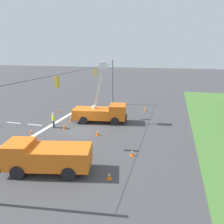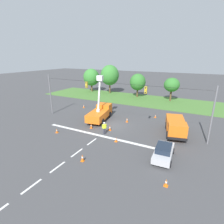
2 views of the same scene
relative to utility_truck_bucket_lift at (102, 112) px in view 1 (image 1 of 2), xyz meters
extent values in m
plane|color=#424244|center=(3.23, -1.31, -1.36)|extent=(200.00, 200.00, 0.00)
cube|color=silver|center=(3.23, -5.45, -1.35)|extent=(17.60, 0.50, 0.01)
cube|color=silver|center=(3.23, -7.45, -1.35)|extent=(0.20, 2.00, 0.01)
cube|color=silver|center=(3.23, -10.45, -1.35)|extent=(0.20, 2.00, 0.01)
cylinder|color=slate|center=(-9.77, -1.31, 2.24)|extent=(0.20, 0.20, 7.20)
cylinder|color=black|center=(3.23, -1.31, 5.24)|extent=(26.00, 0.03, 0.03)
cylinder|color=black|center=(-1.63, -1.31, 5.19)|extent=(0.02, 0.02, 0.10)
cube|color=gold|center=(-1.63, -1.31, 4.66)|extent=(0.32, 0.28, 0.96)
cylinder|color=black|center=(-1.63, -1.47, 4.98)|extent=(0.16, 0.05, 0.16)
cylinder|color=yellow|center=(-1.63, -1.47, 4.66)|extent=(0.16, 0.05, 0.16)
cylinder|color=black|center=(-1.63, -1.47, 4.34)|extent=(0.16, 0.05, 0.16)
cylinder|color=black|center=(8.04, -1.31, 5.19)|extent=(0.02, 0.02, 0.10)
cube|color=gold|center=(8.04, -1.31, 4.66)|extent=(0.32, 0.28, 0.96)
cylinder|color=black|center=(8.04, -1.47, 4.98)|extent=(0.16, 0.05, 0.16)
cylinder|color=yellow|center=(8.04, -1.47, 4.66)|extent=(0.16, 0.05, 0.16)
cylinder|color=black|center=(8.04, -1.47, 4.34)|extent=(0.16, 0.05, 0.16)
cube|color=orange|center=(0.21, -1.22, -0.25)|extent=(3.17, 4.86, 1.21)
cube|color=orange|center=(-0.34, 1.96, 0.02)|extent=(2.63, 2.30, 1.77)
cube|color=#1E2838|center=(-0.45, 2.62, 0.33)|extent=(2.06, 0.45, 0.80)
cube|color=black|center=(-0.52, 2.99, -0.71)|extent=(2.43, 0.57, 0.30)
cylinder|color=black|center=(-1.40, 1.51, -0.86)|extent=(0.45, 1.03, 1.00)
cylinder|color=black|center=(0.81, 1.90, -0.86)|extent=(0.45, 1.03, 1.00)
cylinder|color=black|center=(-0.76, -2.20, -0.86)|extent=(0.45, 1.03, 1.00)
cylinder|color=black|center=(1.45, -1.82, -0.86)|extent=(0.45, 1.03, 1.00)
cylinder|color=silver|center=(0.16, -0.90, 0.53)|extent=(0.60, 0.60, 0.36)
cube|color=white|center=(0.06, -0.34, 2.87)|extent=(0.47, 1.39, 5.10)
cube|color=white|center=(-0.04, 0.22, 5.65)|extent=(1.02, 0.94, 0.80)
cube|color=orange|center=(11.96, 0.85, -0.14)|extent=(3.25, 4.67, 1.44)
cube|color=orange|center=(12.65, -2.11, 0.04)|extent=(2.60, 2.29, 1.79)
cube|color=#1E2838|center=(12.80, -2.73, 0.35)|extent=(1.95, 0.55, 0.81)
cube|color=black|center=(12.88, -3.07, -0.71)|extent=(2.31, 0.69, 0.30)
cylinder|color=black|center=(13.64, -1.62, -0.86)|extent=(0.50, 1.04, 1.00)
cylinder|color=black|center=(11.55, -2.12, -0.86)|extent=(0.50, 1.04, 1.00)
cylinder|color=black|center=(12.83, 1.83, -0.86)|extent=(0.50, 1.04, 1.00)
cylinder|color=black|center=(10.74, 1.34, -0.86)|extent=(0.50, 1.04, 1.00)
cylinder|color=#383842|center=(3.42, -4.79, -0.93)|extent=(0.18, 0.18, 0.85)
cylinder|color=#383842|center=(3.55, -4.64, -0.93)|extent=(0.18, 0.18, 0.85)
cube|color=#D8EA26|center=(3.49, -4.71, -0.21)|extent=(0.44, 0.46, 0.60)
cube|color=silver|center=(3.49, -4.71, -0.21)|extent=(0.33, 0.37, 0.62)
cylinder|color=#D8EA26|center=(3.31, -4.92, -0.18)|extent=(0.11, 0.11, 0.55)
cylinder|color=#D8EA26|center=(3.66, -4.51, -0.18)|extent=(0.11, 0.11, 0.55)
sphere|color=tan|center=(3.49, -4.71, 0.22)|extent=(0.22, 0.22, 0.22)
sphere|color=white|center=(3.49, -4.71, 0.28)|extent=(0.26, 0.26, 0.26)
cube|color=orange|center=(4.50, 1.02, -1.34)|extent=(0.36, 0.36, 0.03)
cone|color=orange|center=(4.50, 1.02, -1.00)|extent=(0.26, 0.26, 0.66)
cylinder|color=white|center=(4.50, 1.02, -0.97)|extent=(0.16, 0.16, 0.12)
cube|color=orange|center=(5.95, -6.02, -1.34)|extent=(0.36, 0.36, 0.03)
cone|color=orange|center=(5.95, -6.02, -1.04)|extent=(0.23, 0.23, 0.57)
cylinder|color=white|center=(5.95, -6.02, -1.01)|extent=(0.14, 0.14, 0.10)
cube|color=orange|center=(-2.69, -7.46, -1.34)|extent=(0.36, 0.36, 0.03)
cone|color=orange|center=(-2.69, -7.46, -1.03)|extent=(0.24, 0.24, 0.60)
cylinder|color=white|center=(-2.69, -7.46, -1.00)|extent=(0.15, 0.15, 0.11)
cube|color=orange|center=(3.60, -3.29, -1.34)|extent=(0.36, 0.36, 0.03)
cone|color=orange|center=(3.60, -3.29, -0.95)|extent=(0.30, 0.30, 0.75)
cylinder|color=white|center=(3.60, -3.29, -0.92)|extent=(0.19, 0.19, 0.14)
cube|color=orange|center=(8.08, 5.34, -1.34)|extent=(0.36, 0.36, 0.03)
cone|color=orange|center=(8.08, 5.34, -1.04)|extent=(0.23, 0.23, 0.58)
cylinder|color=white|center=(8.08, 5.34, -1.01)|extent=(0.15, 0.15, 0.11)
cube|color=orange|center=(0.72, -3.86, -1.34)|extent=(0.36, 0.36, 0.03)
cone|color=orange|center=(0.72, -3.86, -0.98)|extent=(0.28, 0.28, 0.70)
cylinder|color=white|center=(0.72, -3.86, -0.94)|extent=(0.17, 0.17, 0.13)
cube|color=orange|center=(-6.81, 4.56, -1.34)|extent=(0.36, 0.36, 0.03)
cone|color=orange|center=(-6.81, 4.56, -1.00)|extent=(0.26, 0.26, 0.66)
cylinder|color=white|center=(-6.81, 4.56, -0.96)|extent=(0.16, 0.16, 0.12)
cube|color=orange|center=(11.96, 4.46, -1.34)|extent=(0.36, 0.36, 0.03)
cone|color=orange|center=(11.96, 4.46, -1.05)|extent=(0.22, 0.22, 0.55)
cylinder|color=white|center=(11.96, 4.46, -1.02)|extent=(0.14, 0.14, 0.10)
camera|label=1|loc=(24.73, 8.22, 7.15)|focal=35.00mm
camera|label=2|loc=(14.70, -23.96, 8.99)|focal=28.00mm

